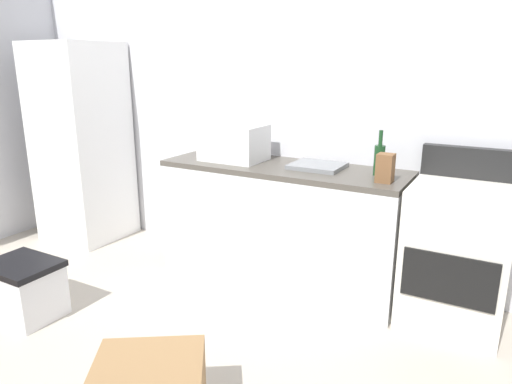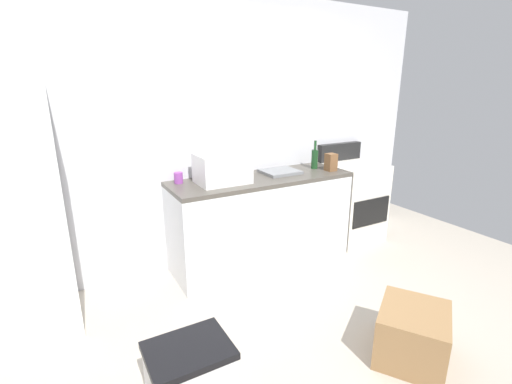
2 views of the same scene
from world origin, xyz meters
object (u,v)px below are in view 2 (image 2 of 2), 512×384
Objects in this scene: refrigerator at (10,215)px; storage_bin at (190,375)px; cardboard_box_medium at (412,334)px; wine_bottle at (315,158)px; stove_oven at (351,200)px; coffee_mug at (178,178)px; knife_block at (331,162)px; microwave at (222,168)px.

refrigerator reaches higher than storage_bin.
storage_bin is (-1.41, 0.37, 0.01)m from cardboard_box_medium.
stove_oven is at bearing -4.35° from wine_bottle.
coffee_mug is at bearing 174.91° from wine_bottle.
wine_bottle reaches higher than knife_block.
coffee_mug is at bearing 175.11° from stove_oven.
stove_oven reaches higher than storage_bin.
microwave reaches higher than cardboard_box_medium.
stove_oven reaches higher than knife_block.
stove_oven is 2.06m from coffee_mug.
refrigerator is at bearing 123.05° from storage_bin.
refrigerator is 9.99× the size of knife_block.
refrigerator is at bearing -179.03° from stove_oven.
refrigerator is 3.91× the size of storage_bin.
cardboard_box_medium is (-0.50, -1.73, -0.83)m from wine_bottle.
cardboard_box_medium is at bearing -121.65° from stove_oven.
storage_bin is (-2.45, -1.32, -0.27)m from stove_oven.
wine_bottle is (-0.54, 0.04, 0.54)m from stove_oven.
wine_bottle is at bearing -5.09° from coffee_mug.
knife_block is (2.82, -0.07, 0.09)m from refrigerator.
refrigerator is at bearing -177.99° from wine_bottle.
cardboard_box_medium is at bearing -70.56° from microwave.
knife_block is 0.37× the size of cardboard_box_medium.
coffee_mug is (1.28, 0.23, 0.05)m from refrigerator.
wine_bottle is (2.73, 0.10, 0.11)m from refrigerator.
storage_bin is at bearing -151.68° from stove_oven.
cardboard_box_medium is at bearing -62.98° from coffee_mug.
cardboard_box_medium is 1.45m from storage_bin.
stove_oven is 2.39× the size of microwave.
stove_oven is 0.77m from wine_bottle.
storage_bin is (-0.46, -1.49, -0.76)m from coffee_mug.
knife_block reaches higher than coffee_mug.
knife_block is at bearing 30.94° from storage_bin.
storage_bin is (-0.81, -1.31, -0.84)m from microwave.
refrigerator reaches higher than wine_bottle.
wine_bottle reaches higher than storage_bin.
stove_oven reaches higher than cardboard_box_medium.
storage_bin is at bearing -149.06° from knife_block.
microwave reaches higher than stove_oven.
refrigerator is 3.91× the size of microwave.
refrigerator is 17.98× the size of coffee_mug.
microwave is 1.53× the size of wine_bottle.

